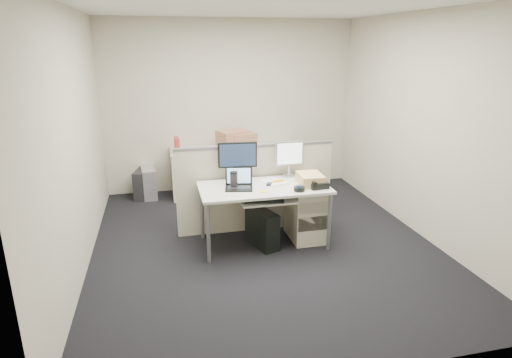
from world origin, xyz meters
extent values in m
cube|color=black|center=(0.00, 0.00, -0.01)|extent=(4.00, 4.50, 0.01)
cube|color=white|center=(0.00, 0.00, 2.70)|extent=(4.00, 4.50, 0.01)
cube|color=#B5AD9E|center=(0.00, 2.25, 1.35)|extent=(4.00, 0.02, 2.70)
cube|color=#B5AD9E|center=(0.00, -2.25, 1.35)|extent=(4.00, 0.02, 2.70)
cube|color=#B5AD9E|center=(-2.00, 0.00, 1.35)|extent=(0.02, 4.50, 2.70)
cube|color=#B5AD9E|center=(2.00, 0.00, 1.35)|extent=(0.02, 4.50, 2.70)
cube|color=beige|center=(0.00, 0.00, 0.71)|extent=(1.50, 0.75, 0.03)
cylinder|color=slate|center=(-0.70, -0.33, 0.35)|extent=(0.04, 0.04, 0.70)
cylinder|color=slate|center=(-0.70, 0.33, 0.35)|extent=(0.04, 0.04, 0.70)
cylinder|color=slate|center=(0.70, -0.33, 0.35)|extent=(0.04, 0.04, 0.70)
cylinder|color=slate|center=(0.70, 0.33, 0.35)|extent=(0.04, 0.04, 0.70)
cube|color=beige|center=(0.00, -0.18, 0.62)|extent=(0.62, 0.32, 0.02)
cube|color=#B2AC98|center=(0.55, 0.05, 0.33)|extent=(0.40, 0.55, 0.65)
cube|color=#B8B29A|center=(0.00, 0.45, 0.55)|extent=(2.00, 0.06, 1.10)
cube|color=#B2AC98|center=(0.00, 1.93, 0.36)|extent=(2.00, 0.60, 0.72)
cube|color=black|center=(-0.25, 0.32, 0.96)|extent=(0.48, 0.22, 0.47)
cube|color=#B7B7BC|center=(0.40, 0.32, 0.95)|extent=(0.37, 0.19, 0.44)
cube|color=black|center=(-0.30, -0.02, 0.85)|extent=(0.35, 0.29, 0.23)
cylinder|color=black|center=(0.35, -0.24, 0.75)|extent=(0.13, 0.13, 0.05)
cube|color=black|center=(0.60, -0.18, 0.76)|extent=(0.22, 0.19, 0.07)
cube|color=silver|center=(0.15, 0.12, 0.74)|extent=(0.31, 0.35, 0.01)
cube|color=yellow|center=(-0.05, -0.18, 0.74)|extent=(0.07, 0.07, 0.01)
cylinder|color=black|center=(-0.35, 0.02, 0.82)|extent=(0.09, 0.09, 0.18)
ellipsoid|color=#F3AE16|center=(0.20, 0.10, 0.75)|extent=(0.17, 0.06, 0.04)
cube|color=black|center=(0.08, 0.05, 0.74)|extent=(0.09, 0.12, 0.01)
cube|color=tan|center=(0.55, -0.05, 0.79)|extent=(0.28, 0.35, 0.13)
cube|color=black|center=(-0.05, -0.22, 0.64)|extent=(0.46, 0.25, 0.02)
cube|color=black|center=(-0.03, -0.05, 0.22)|extent=(0.34, 0.51, 0.45)
cube|color=black|center=(-1.45, 2.03, 0.22)|extent=(0.30, 0.50, 0.44)
cube|color=#B7B7BC|center=(-1.36, 2.03, 0.23)|extent=(0.24, 0.52, 0.47)
cube|color=#9D7354|center=(-0.05, 1.81, 0.88)|extent=(0.52, 0.47, 0.32)
cube|color=#9D7354|center=(0.10, 1.81, 0.86)|extent=(0.45, 0.39, 0.28)
cube|color=#B02B29|center=(-0.90, 1.83, 0.84)|extent=(0.07, 0.27, 0.25)
camera|label=1|loc=(-1.14, -4.57, 2.32)|focal=30.00mm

